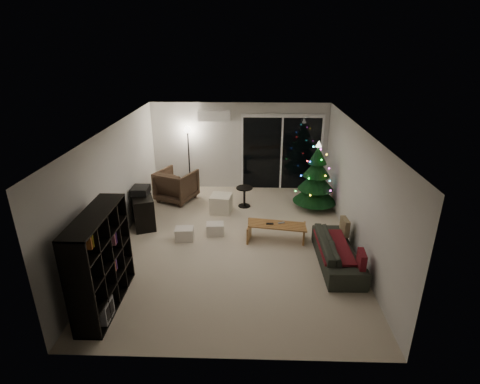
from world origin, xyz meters
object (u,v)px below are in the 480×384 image
at_px(media_cabinet, 142,208).
at_px(christmas_tree, 316,176).
at_px(bookshelf, 88,261).
at_px(armchair, 177,185).
at_px(sofa, 338,252).
at_px(coffee_table, 276,232).

bearing_deg(media_cabinet, christmas_tree, -8.61).
relative_size(bookshelf, armchair, 1.76).
relative_size(sofa, christmas_tree, 1.02).
bearing_deg(christmas_tree, media_cabinet, -167.46).
height_order(bookshelf, christmas_tree, christmas_tree).
distance_m(bookshelf, christmas_tree, 5.79).
xyz_separation_m(media_cabinet, coffee_table, (3.16, -0.79, -0.18)).
relative_size(bookshelf, media_cabinet, 1.37).
height_order(sofa, coffee_table, sofa).
bearing_deg(sofa, christmas_tree, 0.62).
relative_size(media_cabinet, armchair, 1.28).
relative_size(bookshelf, coffee_table, 1.32).
xyz_separation_m(coffee_table, christmas_tree, (1.08, 1.73, 0.70)).
xyz_separation_m(bookshelf, sofa, (4.30, 1.33, -0.56)).
bearing_deg(media_cabinet, sofa, -42.46).
height_order(armchair, christmas_tree, christmas_tree).
bearing_deg(christmas_tree, coffee_table, -122.03).
xyz_separation_m(bookshelf, christmas_tree, (4.24, 3.95, 0.07)).
height_order(bookshelf, coffee_table, bookshelf).
bearing_deg(bookshelf, coffee_table, 49.30).
relative_size(media_cabinet, christmas_tree, 0.67).
height_order(armchair, sofa, armchair).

